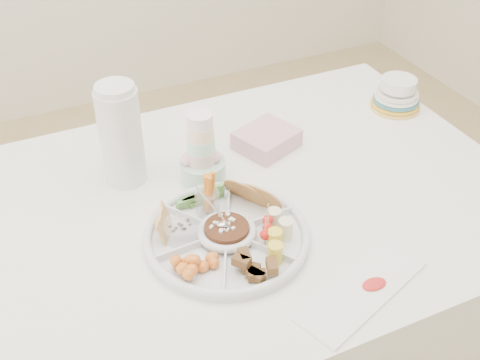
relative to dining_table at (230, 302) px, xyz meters
name	(u,v)px	position (x,y,z in m)	size (l,w,h in m)	color
dining_table	(230,302)	(0.00, 0.00, 0.00)	(1.52, 1.02, 0.76)	white
chair	(471,198)	(0.80, -0.06, 0.16)	(0.45, 0.45, 1.08)	brown
party_tray	(227,234)	(-0.06, -0.13, 0.40)	(0.38, 0.38, 0.04)	silver
bean_dip	(227,231)	(-0.06, -0.13, 0.41)	(0.10, 0.10, 0.04)	black
tortillas	(255,196)	(0.04, -0.06, 0.42)	(0.11, 0.11, 0.07)	#BA6F30
carrot_cucumber	(202,189)	(-0.07, 0.00, 0.44)	(0.12, 0.12, 0.11)	orange
pita_raisins	(170,226)	(-0.18, -0.07, 0.42)	(0.12, 0.12, 0.07)	tan
cherries	(195,264)	(-0.17, -0.20, 0.42)	(0.12, 0.12, 0.05)	#CC6736
granola_chunks	(255,265)	(-0.05, -0.26, 0.42)	(0.10, 0.10, 0.04)	#513314
banana_tomato	(284,223)	(0.05, -0.19, 0.44)	(0.11, 0.11, 0.09)	#E1DF7B
cup_stack	(201,147)	(-0.03, 0.11, 0.48)	(0.08, 0.08, 0.21)	beige
thermos	(121,133)	(-0.21, 0.20, 0.52)	(0.11, 0.11, 0.28)	silver
flower_bowl	(203,166)	(-0.02, 0.11, 0.42)	(0.12, 0.12, 0.09)	#8DC1A3
napkin_stack	(267,139)	(0.20, 0.18, 0.41)	(0.16, 0.14, 0.05)	#D69FAD
plate_stack	(397,94)	(0.66, 0.21, 0.43)	(0.15, 0.15, 0.10)	gold
placemat	(362,290)	(0.13, -0.40, 0.38)	(0.33, 0.11, 0.01)	white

